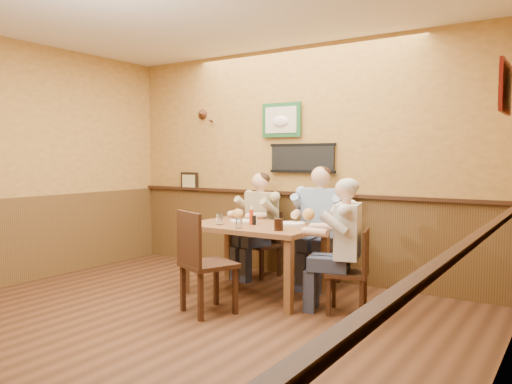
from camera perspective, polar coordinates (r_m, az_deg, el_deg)
room at (r=4.15m, az=-9.41°, el=7.05°), size 5.02×5.03×2.81m
dining_table at (r=5.31m, az=-0.15°, el=-4.71°), size 1.40×0.90×0.75m
chair_back_left at (r=6.14m, az=0.66°, el=-5.96°), size 0.45×0.45×0.80m
chair_back_right at (r=5.79m, az=7.43°, el=-6.34°), size 0.44×0.44×0.85m
chair_right_end at (r=4.79m, az=10.41°, el=-8.89°), size 0.45×0.45×0.80m
chair_near_side at (r=4.74m, az=-5.43°, el=-7.94°), size 0.58×0.58×0.97m
diner_tan_shirt at (r=6.11m, az=0.66°, el=-4.37°), size 0.64×0.64×1.14m
diner_blue_polo at (r=5.76m, az=7.44°, el=-4.54°), size 0.63×0.63×1.22m
diner_white_elder at (r=4.76m, az=10.43°, el=-6.88°), size 0.64×0.64×1.14m
water_glass_left at (r=5.29m, az=-4.20°, el=-3.12°), size 0.09×0.09×0.11m
water_glass_mid at (r=5.01m, az=-1.97°, el=-3.56°), size 0.08×0.08×0.11m
cola_tumbler at (r=4.86m, az=2.60°, el=-3.74°), size 0.10×0.10×0.12m
hot_sauce_bottle at (r=5.27m, az=-0.53°, el=-2.78°), size 0.06×0.06×0.18m
salt_shaker at (r=5.36m, az=-0.07°, el=-3.18°), size 0.04×0.04×0.08m
pepper_shaker at (r=5.25m, az=-0.20°, el=-3.25°), size 0.05×0.05×0.10m
plate_far_left at (r=5.53m, az=-1.69°, el=-3.31°), size 0.27×0.27×0.02m
plate_far_right at (r=5.34m, az=4.23°, el=-3.58°), size 0.33×0.33×0.02m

